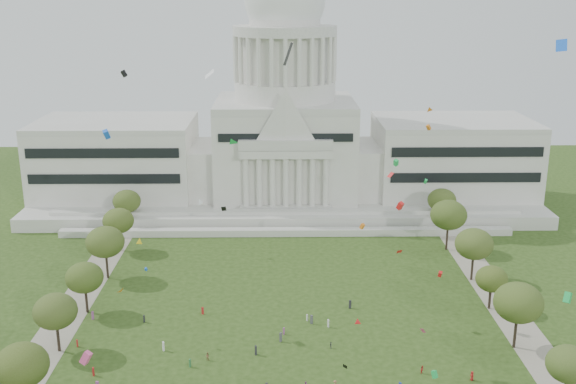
{
  "coord_description": "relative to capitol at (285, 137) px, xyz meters",
  "views": [
    {
      "loc": [
        -2.05,
        -100.43,
        67.09
      ],
      "look_at": [
        0.0,
        45.0,
        24.0
      ],
      "focal_mm": 42.0,
      "sensor_mm": 36.0,
      "label": 1
    }
  ],
  "objects": [
    {
      "name": "distant_crowd",
      "position": [
        -12.47,
        -99.9,
        -21.4
      ],
      "size": [
        61.52,
        41.49,
        1.94
      ],
      "color": "#4C4C51",
      "rests_on": "ground"
    },
    {
      "name": "row_tree_r_2",
      "position": [
        44.17,
        -96.15,
        -12.64
      ],
      "size": [
        9.55,
        9.55,
        13.58
      ],
      "color": "black",
      "rests_on": "ground"
    },
    {
      "name": "row_tree_r_6",
      "position": [
        45.96,
        -25.46,
        -13.79
      ],
      "size": [
        8.42,
        8.42,
        11.97
      ],
      "color": "black",
      "rests_on": "ground"
    },
    {
      "name": "person_0",
      "position": [
        32.63,
        -107.74,
        -21.41
      ],
      "size": [
        0.87,
        1.02,
        1.78
      ],
      "primitive_type": "imported",
      "rotation": [
        0.0,
        0.0,
        5.13
      ],
      "color": "#B21E1E",
      "rests_on": "ground"
    },
    {
      "name": "row_tree_l_1",
      "position": [
        -44.07,
        -116.55,
        -13.34
      ],
      "size": [
        8.86,
        8.86,
        12.59
      ],
      "color": "black",
      "rests_on": "ground"
    },
    {
      "name": "row_tree_r_3",
      "position": [
        44.4,
        -79.1,
        -15.21
      ],
      "size": [
        7.01,
        7.01,
        9.98
      ],
      "color": "black",
      "rests_on": "ground"
    },
    {
      "name": "kite_swarm",
      "position": [
        2.13,
        -101.69,
        6.18
      ],
      "size": [
        82.62,
        105.96,
        59.59
      ],
      "color": "green",
      "rests_on": "ground"
    },
    {
      "name": "row_tree_r_5",
      "position": [
        43.49,
        -43.4,
        -12.37
      ],
      "size": [
        9.82,
        9.82,
        13.96
      ],
      "color": "black",
      "rests_on": "ground"
    },
    {
      "name": "path_right",
      "position": [
        48.0,
        -83.59,
        -22.28
      ],
      "size": [
        8.0,
        160.0,
        0.04
      ],
      "primitive_type": "cube",
      "color": "gray",
      "rests_on": "ground"
    },
    {
      "name": "row_tree_l_4",
      "position": [
        -44.08,
        -61.17,
        -12.9
      ],
      "size": [
        9.29,
        9.29,
        13.21
      ],
      "color": "black",
      "rests_on": "ground"
    },
    {
      "name": "row_tree_r_1",
      "position": [
        46.22,
        -115.34,
        -14.64
      ],
      "size": [
        7.58,
        7.58,
        10.78
      ],
      "color": "black",
      "rests_on": "ground"
    },
    {
      "name": "person_2",
      "position": [
        24.16,
        -105.32,
        -21.51
      ],
      "size": [
        0.82,
        0.9,
        1.57
      ],
      "primitive_type": "imported",
      "rotation": [
        0.0,
        0.0,
        0.97
      ],
      "color": "#B21E1E",
      "rests_on": "ground"
    },
    {
      "name": "row_tree_l_3",
      "position": [
        -44.09,
        -79.67,
        -14.09
      ],
      "size": [
        8.12,
        8.12,
        11.55
      ],
      "color": "black",
      "rests_on": "ground"
    },
    {
      "name": "person_8",
      "position": [
        -15.76,
        -100.1,
        -21.49
      ],
      "size": [
        0.89,
        0.7,
        1.61
      ],
      "primitive_type": "imported",
      "rotation": [
        0.0,
        0.0,
        2.83
      ],
      "color": "olive",
      "rests_on": "ground"
    },
    {
      "name": "row_tree_l_5",
      "position": [
        -45.22,
        -42.58,
        -13.88
      ],
      "size": [
        8.33,
        8.33,
        11.85
      ],
      "color": "black",
      "rests_on": "ground"
    },
    {
      "name": "row_tree_r_4",
      "position": [
        44.76,
        -63.55,
        -13.01
      ],
      "size": [
        9.19,
        9.19,
        13.06
      ],
      "color": "black",
      "rests_on": "ground"
    },
    {
      "name": "row_tree_l_6",
      "position": [
        -46.87,
        -24.45,
        -14.02
      ],
      "size": [
        8.19,
        8.19,
        11.64
      ],
      "color": "black",
      "rests_on": "ground"
    },
    {
      "name": "capitol",
      "position": [
        0.0,
        0.0,
        0.0
      ],
      "size": [
        160.0,
        64.5,
        91.3
      ],
      "color": "beige",
      "rests_on": "ground"
    },
    {
      "name": "person_10",
      "position": [
        8.04,
        -95.96,
        -21.62
      ],
      "size": [
        0.44,
        0.8,
        1.36
      ],
      "primitive_type": "imported",
      "rotation": [
        0.0,
        0.0,
        1.57
      ],
      "color": "#4C4C51",
      "rests_on": "ground"
    },
    {
      "name": "path_left",
      "position": [
        -48.0,
        -83.59,
        -22.28
      ],
      "size": [
        8.0,
        160.0,
        0.04
      ],
      "primitive_type": "cube",
      "color": "gray",
      "rests_on": "ground"
    },
    {
      "name": "row_tree_l_2",
      "position": [
        -45.04,
        -96.29,
        -13.79
      ],
      "size": [
        8.42,
        8.42,
        11.97
      ],
      "color": "black",
      "rests_on": "ground"
    }
  ]
}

